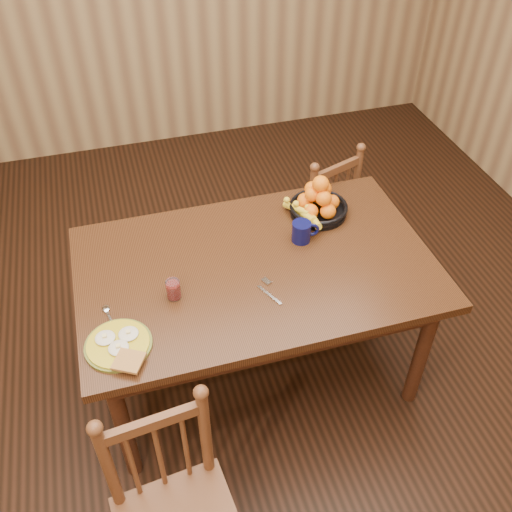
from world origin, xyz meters
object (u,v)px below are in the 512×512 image
object	(u,v)px
dining_table	(256,278)
coffee_mug	(302,231)
breakfast_plate	(119,345)
chair_far	(316,213)
fruit_bowl	(318,203)

from	to	relation	value
dining_table	coffee_mug	xyz separation A→B (m)	(0.26, 0.10, 0.14)
breakfast_plate	coffee_mug	bearing A→B (deg)	24.40
dining_table	coffee_mug	bearing A→B (deg)	21.94
coffee_mug	dining_table	bearing A→B (deg)	-158.06
chair_far	fruit_bowl	size ratio (longest dim) A/B	2.72
dining_table	coffee_mug	distance (m)	0.31
dining_table	fruit_bowl	xyz separation A→B (m)	(0.39, 0.27, 0.15)
dining_table	chair_far	xyz separation A→B (m)	(0.56, 0.66, -0.24)
dining_table	chair_far	size ratio (longest dim) A/B	1.82
chair_far	breakfast_plate	bearing A→B (deg)	18.96
coffee_mug	fruit_bowl	xyz separation A→B (m)	(0.14, 0.17, 0.02)
chair_far	breakfast_plate	size ratio (longest dim) A/B	2.87
coffee_mug	fruit_bowl	distance (m)	0.22
chair_far	breakfast_plate	world-z (taller)	chair_far
dining_table	breakfast_plate	distance (m)	0.72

